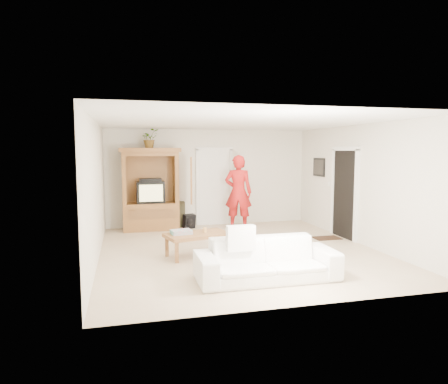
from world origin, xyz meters
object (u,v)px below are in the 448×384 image
object	(u,v)px
armoire	(151,195)
coffee_table	(197,236)
sofa	(267,259)
man	(238,192)

from	to	relation	value
armoire	coffee_table	size ratio (longest dim) A/B	1.58
sofa	coffee_table	bearing A→B (deg)	116.47
armoire	sofa	distance (m)	4.79
man	sofa	bearing A→B (deg)	102.26
sofa	coffee_table	distance (m)	1.86
sofa	armoire	bearing A→B (deg)	108.59
armoire	sofa	xyz separation A→B (m)	(1.49, -4.52, -0.58)
coffee_table	sofa	bearing A→B (deg)	-78.61
man	armoire	bearing A→B (deg)	9.27
man	sofa	distance (m)	4.13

